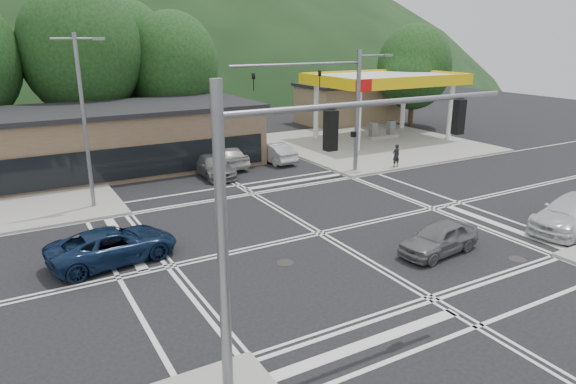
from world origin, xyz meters
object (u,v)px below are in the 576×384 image
car_queue_a (273,152)px  car_northbound (213,166)px  car_grey_center (439,238)px  car_queue_b (222,155)px  car_blue_west (113,245)px  car_silver_east (573,213)px  pedestrian (396,156)px

car_queue_a → car_northbound: car_queue_a is taller
car_grey_center → car_northbound: bearing=-174.5°
car_grey_center → car_queue_b: size_ratio=0.79×
car_blue_west → car_northbound: bearing=-47.2°
car_silver_east → car_queue_a: (-5.92, 18.98, -0.09)m
car_grey_center → car_queue_b: car_queue_b is taller
car_grey_center → car_queue_a: 17.93m
car_grey_center → pedestrian: size_ratio=2.49×
car_blue_west → car_northbound: size_ratio=1.10×
car_queue_a → car_northbound: size_ratio=0.92×
car_silver_east → car_queue_b: (-9.70, 19.50, 0.05)m
car_grey_center → car_queue_a: (1.65, 17.86, 0.04)m
car_blue_west → car_silver_east: car_silver_east is taller
pedestrian → car_grey_center: bearing=57.0°
car_blue_west → car_grey_center: car_blue_west is taller
car_silver_east → car_northbound: size_ratio=1.18×
car_northbound → car_silver_east: bearing=-56.3°
car_silver_east → car_queue_a: size_ratio=1.28×
car_grey_center → car_queue_a: bearing=167.7°
car_blue_west → car_grey_center: size_ratio=1.30×
car_blue_west → pedestrian: (20.14, 5.90, 0.23)m
car_queue_a → pedestrian: 8.74m
car_queue_b → pedestrian: size_ratio=3.16×
car_queue_a → car_northbound: (-5.27, -1.47, -0.03)m
car_silver_east → car_queue_a: car_silver_east is taller
car_grey_center → car_queue_b: bearing=179.6°
car_grey_center → car_silver_east: 7.66m
car_northbound → car_queue_a: bearing=16.6°
car_queue_b → car_northbound: car_queue_b is taller
car_grey_center → pedestrian: 14.33m
car_silver_east → pedestrian: (0.45, 13.00, 0.14)m
car_grey_center → pedestrian: pedestrian is taller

